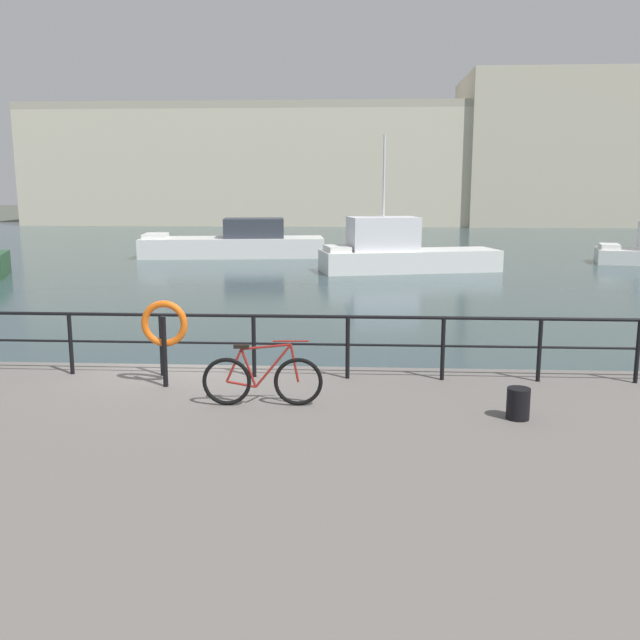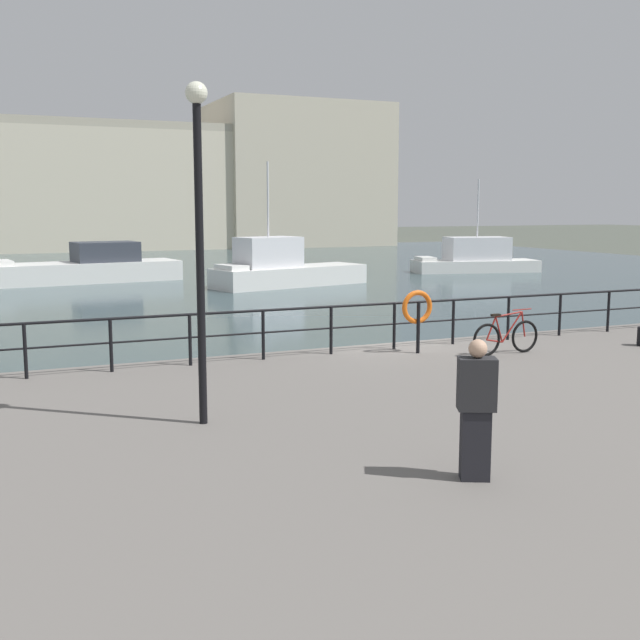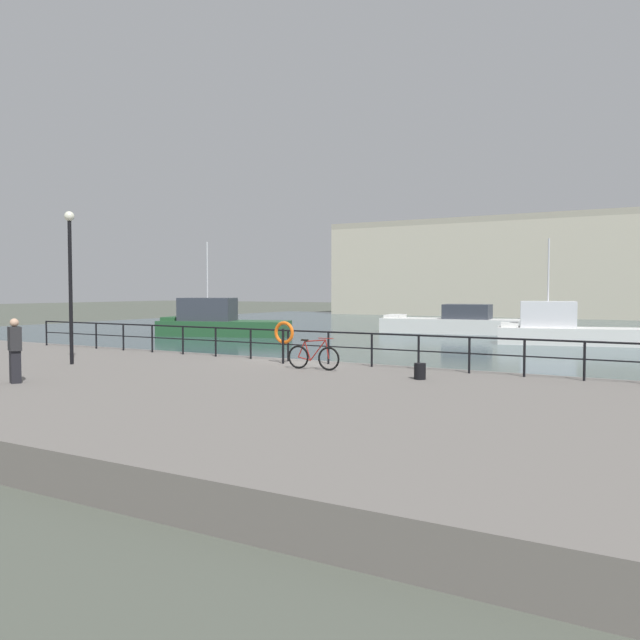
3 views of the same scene
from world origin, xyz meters
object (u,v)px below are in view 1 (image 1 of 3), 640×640
at_px(moored_red_daysailer, 401,252).
at_px(harbor_building, 395,164).
at_px(moored_harbor_tender, 236,243).
at_px(parked_bicycle, 262,380).
at_px(mooring_bollard, 518,404).
at_px(life_ring_stand, 164,327).

bearing_deg(moored_red_daysailer, harbor_building, -106.17).
height_order(harbor_building, moored_harbor_tender, harbor_building).
distance_m(parked_bicycle, mooring_bollard, 3.65).
bearing_deg(moored_red_daysailer, life_ring_stand, 62.98).
bearing_deg(mooring_bollard, moored_harbor_tender, 107.44).
bearing_deg(life_ring_stand, moored_red_daysailer, 77.13).
bearing_deg(moored_red_daysailer, parked_bicycle, 67.71).
distance_m(mooring_bollard, life_ring_stand, 5.54).
height_order(moored_red_daysailer, life_ring_stand, moored_red_daysailer).
height_order(harbor_building, mooring_bollard, harbor_building).
bearing_deg(harbor_building, parked_bicycle, -94.22).
bearing_deg(mooring_bollard, life_ring_stand, 165.83).
distance_m(moored_harbor_tender, mooring_bollard, 30.31).
bearing_deg(life_ring_stand, mooring_bollard, -14.17).
xyz_separation_m(harbor_building, parked_bicycle, (-4.62, -62.56, -4.77)).
xyz_separation_m(moored_harbor_tender, parked_bicycle, (5.46, -28.52, 0.36)).
relative_size(moored_harbor_tender, life_ring_stand, 7.27).
bearing_deg(parked_bicycle, life_ring_stand, 148.14).
relative_size(moored_harbor_tender, mooring_bollard, 23.07).
bearing_deg(mooring_bollard, parked_bicycle, 173.69).
height_order(parked_bicycle, mooring_bollard, parked_bicycle).
relative_size(harbor_building, parked_bicycle, 33.52).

